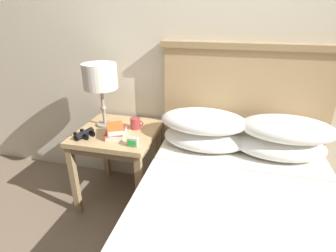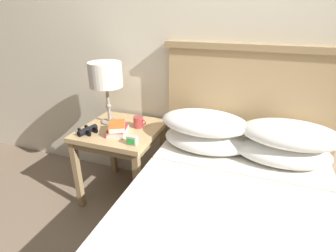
% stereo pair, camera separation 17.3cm
% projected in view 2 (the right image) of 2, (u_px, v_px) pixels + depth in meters
% --- Properties ---
extents(wall_back, '(8.00, 0.06, 2.60)m').
position_uv_depth(wall_back, '(205.00, 32.00, 1.86)').
color(wall_back, beige).
rests_on(wall_back, ground_plane).
extents(nightstand, '(0.58, 0.58, 0.62)m').
position_uv_depth(nightstand, '(121.00, 138.00, 2.04)').
color(nightstand, tan).
rests_on(nightstand, ground_plane).
extents(bed, '(1.26, 1.91, 1.24)m').
position_uv_depth(bed, '(226.00, 239.00, 1.39)').
color(bed, olive).
rests_on(bed, ground_plane).
extents(table_lamp, '(0.25, 0.25, 0.48)m').
position_uv_depth(table_lamp, '(106.00, 76.00, 1.96)').
color(table_lamp, gray).
rests_on(table_lamp, nightstand).
extents(book_on_nightstand, '(0.17, 0.21, 0.04)m').
position_uv_depth(book_on_nightstand, '(117.00, 131.00, 1.91)').
color(book_on_nightstand, silver).
rests_on(book_on_nightstand, nightstand).
extents(book_stacked_on_top, '(0.18, 0.20, 0.04)m').
position_uv_depth(book_stacked_on_top, '(117.00, 126.00, 1.89)').
color(book_stacked_on_top, silver).
rests_on(book_stacked_on_top, book_on_nightstand).
extents(binoculars_pair, '(0.15, 0.16, 0.05)m').
position_uv_depth(binoculars_pair, '(88.00, 130.00, 1.92)').
color(binoculars_pair, black).
rests_on(binoculars_pair, nightstand).
extents(coffee_mug, '(0.10, 0.08, 0.08)m').
position_uv_depth(coffee_mug, '(139.00, 122.00, 2.01)').
color(coffee_mug, '#993333').
rests_on(coffee_mug, nightstand).
extents(alarm_clock, '(0.07, 0.05, 0.06)m').
position_uv_depth(alarm_clock, '(132.00, 140.00, 1.76)').
color(alarm_clock, '#B7B2A8').
rests_on(alarm_clock, nightstand).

